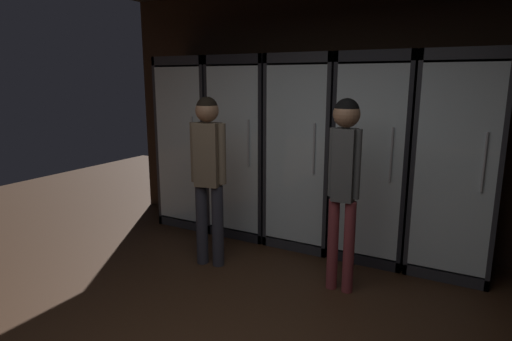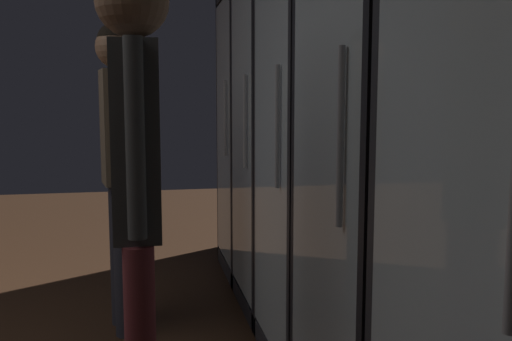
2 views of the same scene
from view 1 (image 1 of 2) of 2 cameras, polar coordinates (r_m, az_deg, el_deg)
The scene contains 8 objects.
wall_back at distance 4.74m, azimuth 13.43°, elevation 7.01°, with size 6.00×0.06×2.80m, color black.
cooler_far_left at distance 5.38m, azimuth -8.01°, elevation 3.52°, with size 0.72×0.62×2.05m.
cooler_left at distance 4.98m, azimuth -1.12°, elevation 3.00°, with size 0.72×0.62×2.05m.
cooler_center at distance 4.66m, azimuth 6.84°, elevation 2.18°, with size 0.72×0.62×2.05m.
cooler_right at distance 4.44m, azimuth 15.75°, elevation 1.40°, with size 0.72×0.62×2.05m.
cooler_far_right at distance 4.34m, azimuth 25.32°, elevation 0.42°, with size 0.72×0.62×2.05m.
shopper_near at distance 4.05m, azimuth -6.40°, elevation 0.76°, with size 0.36×0.22×1.64m.
shopper_far at distance 3.57m, azimuth 11.71°, elevation 0.04°, with size 0.27×0.22×1.65m.
Camera 1 is at (1.26, -1.53, 1.80)m, focal length 29.91 mm.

